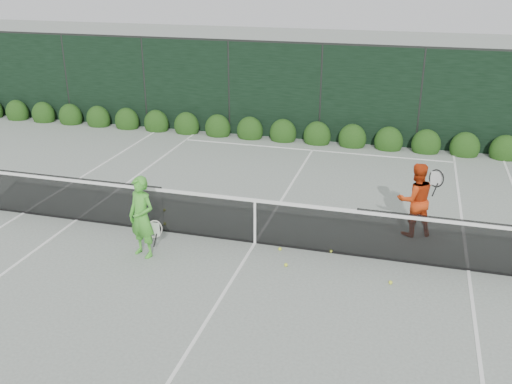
# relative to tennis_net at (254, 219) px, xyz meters

# --- Properties ---
(ground) EXTENTS (80.00, 80.00, 0.00)m
(ground) POSITION_rel_tennis_net_xyz_m (0.02, 0.00, -0.53)
(ground) COLOR gray
(ground) RESTS_ON ground
(tennis_net) EXTENTS (12.90, 0.10, 1.07)m
(tennis_net) POSITION_rel_tennis_net_xyz_m (0.00, 0.00, 0.00)
(tennis_net) COLOR black
(tennis_net) RESTS_ON ground
(player_woman) EXTENTS (0.68, 0.55, 1.61)m
(player_woman) POSITION_rel_tennis_net_xyz_m (-1.92, -1.06, 0.27)
(player_woman) COLOR green
(player_woman) RESTS_ON ground
(player_man) EXTENTS (0.96, 0.84, 1.57)m
(player_man) POSITION_rel_tennis_net_xyz_m (3.08, 1.30, 0.26)
(player_man) COLOR red
(player_man) RESTS_ON ground
(court_lines) EXTENTS (11.03, 23.83, 0.01)m
(court_lines) POSITION_rel_tennis_net_xyz_m (0.02, 0.00, -0.53)
(court_lines) COLOR white
(court_lines) RESTS_ON ground
(windscreen_fence) EXTENTS (32.00, 21.07, 3.06)m
(windscreen_fence) POSITION_rel_tennis_net_xyz_m (0.02, -2.71, 0.98)
(windscreen_fence) COLOR black
(windscreen_fence) RESTS_ON ground
(hedge_row) EXTENTS (31.66, 0.65, 0.94)m
(hedge_row) POSITION_rel_tennis_net_xyz_m (0.02, 7.15, -0.30)
(hedge_row) COLOR #15340E
(hedge_row) RESTS_ON ground
(tennis_balls) EXTENTS (5.26, 1.91, 0.07)m
(tennis_balls) POSITION_rel_tennis_net_xyz_m (0.21, -0.09, -0.50)
(tennis_balls) COLOR #DAEA34
(tennis_balls) RESTS_ON ground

